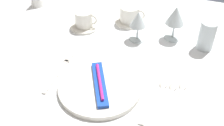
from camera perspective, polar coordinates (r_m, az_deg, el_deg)
dining_table at (r=1.18m, az=2.39°, el=-0.86°), size 1.80×1.11×0.74m
dinner_plate at (r=0.97m, az=-2.40°, el=-4.76°), size 0.28×0.28×0.02m
toothbrush_package at (r=0.96m, az=-2.43°, el=-4.04°), size 0.13×0.20×0.02m
fork_outer at (r=1.05m, az=-10.37°, el=-1.62°), size 0.02×0.22×0.00m
dinner_knife at (r=0.95m, az=7.27°, el=-6.99°), size 0.02×0.23×0.00m
spoon_soup at (r=0.96m, az=9.56°, el=-6.49°), size 0.03×0.21×0.01m
spoon_dessert at (r=0.96m, az=11.29°, el=-6.82°), size 0.03×0.21×0.01m
spoon_tea at (r=0.97m, az=13.35°, el=-6.68°), size 0.03×0.21×0.01m
saucer_right at (r=1.28m, az=-5.48°, el=7.23°), size 0.13×0.13×0.01m
coffee_cup_right at (r=1.26m, az=-5.51°, el=8.74°), size 0.10×0.08×0.07m
saucer_far at (r=1.31m, az=3.44°, el=8.20°), size 0.13×0.13×0.01m
coffee_cup_far at (r=1.29m, az=3.58°, el=9.71°), size 0.11×0.09×0.07m
wine_glass_centre at (r=1.18m, az=12.47°, el=8.91°), size 0.08×0.08×0.15m
wine_glass_left at (r=1.16m, az=5.22°, el=8.31°), size 0.07×0.07×0.13m
drink_tumbler at (r=1.18m, az=18.20°, el=4.92°), size 0.06×0.06×0.12m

